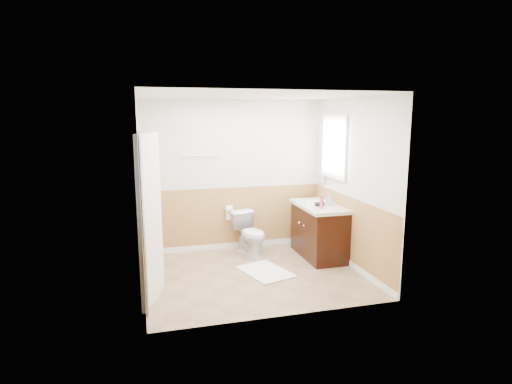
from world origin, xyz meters
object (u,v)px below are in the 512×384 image
object	(u,v)px
bath_mat	(266,272)
lotion_bottle	(321,202)
soap_dispenser	(328,199)
toilet	(251,234)
vanity_cabinet	(319,232)

from	to	relation	value
bath_mat	lotion_bottle	world-z (taller)	lotion_bottle
lotion_bottle	soap_dispenser	size ratio (longest dim) A/B	1.19
bath_mat	lotion_bottle	xyz separation A→B (m)	(0.93, 0.18, 0.95)
toilet	vanity_cabinet	xyz separation A→B (m)	(1.03, -0.40, 0.06)
soap_dispenser	toilet	bearing A→B (deg)	158.63
vanity_cabinet	lotion_bottle	distance (m)	0.63
bath_mat	soap_dispenser	xyz separation A→B (m)	(1.15, 0.41, 0.93)
toilet	lotion_bottle	distance (m)	1.30
toilet	lotion_bottle	xyz separation A→B (m)	(0.93, -0.68, 0.62)
soap_dispenser	vanity_cabinet	bearing A→B (deg)	156.32
bath_mat	vanity_cabinet	distance (m)	1.19
soap_dispenser	bath_mat	bearing A→B (deg)	-160.49
bath_mat	lotion_bottle	size ratio (longest dim) A/B	3.64
vanity_cabinet	soap_dispenser	world-z (taller)	soap_dispenser
toilet	bath_mat	bearing A→B (deg)	-107.34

